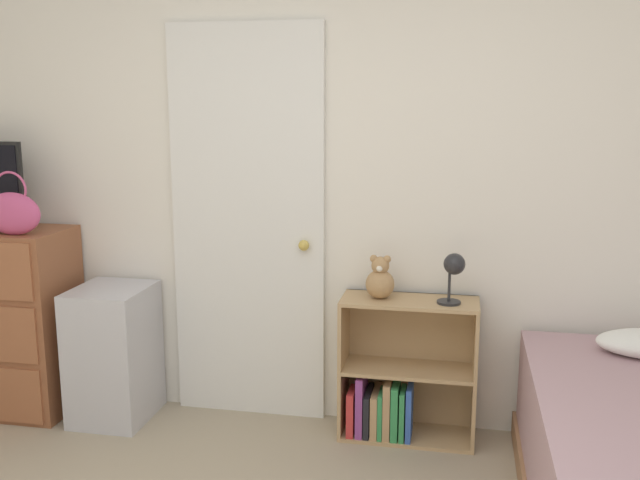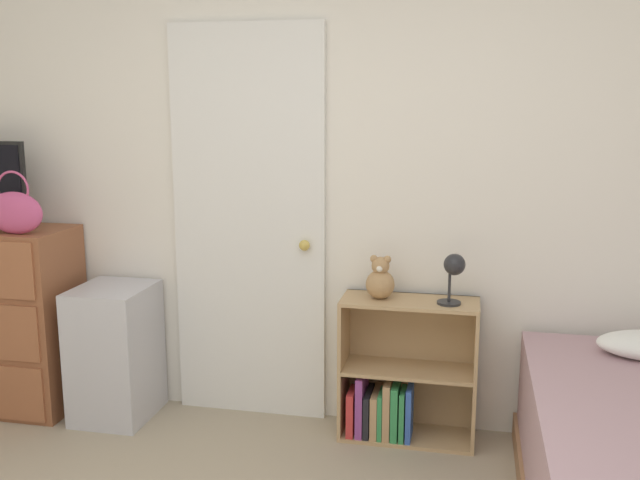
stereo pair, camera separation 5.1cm
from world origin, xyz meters
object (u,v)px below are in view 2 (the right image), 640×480
Objects in this scene: teddy_bear at (380,280)px; desk_lamp at (454,270)px; storage_bin at (115,352)px; handbag at (15,212)px; bookshelf at (397,384)px.

desk_lamp is (0.35, -0.04, 0.08)m from teddy_bear.
desk_lamp is (1.76, 0.04, 0.53)m from storage_bin.
handbag is 0.89m from storage_bin.
teddy_bear is at bearing 6.23° from handbag.
teddy_bear is 0.36m from desk_lamp.
handbag is at bearing -173.97° from bookshelf.
handbag is 2.22m from desk_lamp.
bookshelf reaches higher than storage_bin.
handbag is at bearing -175.81° from desk_lamp.
desk_lamp is at bearing -9.56° from bookshelf.
bookshelf is (1.50, 0.08, -0.08)m from storage_bin.
bookshelf is 0.54m from teddy_bear.
handbag reaches higher than desk_lamp.
handbag is 2.13m from bookshelf.
storage_bin is 3.31× the size of teddy_bear.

